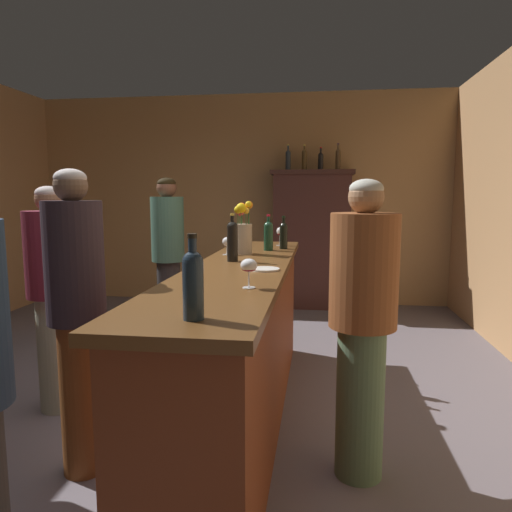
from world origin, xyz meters
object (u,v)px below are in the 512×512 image
at_px(display_cabinet, 311,237).
at_px(display_bottle_center, 321,160).
at_px(bar_counter, 241,344).
at_px(flower_arrangement, 243,231).
at_px(wine_bottle_riesling, 232,239).
at_px(patron_tall, 77,309).
at_px(wine_glass_front, 227,242).
at_px(patron_by_cabinet, 168,253).
at_px(cheese_plate, 265,269).
at_px(display_bottle_midleft, 304,159).
at_px(display_bottle_midright, 338,158).
at_px(wine_bottle_pinot, 268,234).
at_px(wine_bottle_malbec, 284,234).
at_px(wine_glass_mid, 280,232).
at_px(wine_glass_rear, 249,267).
at_px(wine_bottle_syrah, 193,281).
at_px(patron_in_grey, 54,290).
at_px(bartender, 362,319).
at_px(display_bottle_left, 288,159).

xyz_separation_m(display_cabinet, display_bottle_center, (0.11, -0.00, 1.02)).
relative_size(bar_counter, flower_arrangement, 7.71).
xyz_separation_m(wine_bottle_riesling, patron_tall, (-0.69, -0.82, -0.30)).
height_order(wine_glass_front, patron_by_cabinet, patron_by_cabinet).
height_order(wine_bottle_riesling, wine_glass_front, wine_bottle_riesling).
height_order(display_cabinet, cheese_plate, display_cabinet).
height_order(wine_bottle_riesling, cheese_plate, wine_bottle_riesling).
bearing_deg(display_bottle_midleft, wine_bottle_riesling, -96.66).
xyz_separation_m(bar_counter, display_bottle_midright, (0.73, 3.34, 1.46)).
bearing_deg(wine_bottle_pinot, display_bottle_midleft, 85.48).
bearing_deg(wine_bottle_malbec, wine_bottle_pinot, -131.02).
bearing_deg(wine_bottle_riesling, patron_by_cabinet, 122.96).
xyz_separation_m(bar_counter, cheese_plate, (0.18, -0.19, 0.54)).
xyz_separation_m(wine_bottle_riesling, display_bottle_midleft, (0.37, 3.19, 0.78)).
bearing_deg(display_bottle_center, bar_counter, -98.61).
xyz_separation_m(wine_glass_mid, display_bottle_midright, (0.58, 2.14, 0.81)).
height_order(wine_glass_mid, wine_glass_rear, wine_glass_mid).
height_order(bar_counter, wine_bottle_syrah, wine_bottle_syrah).
height_order(cheese_plate, display_bottle_center, display_bottle_center).
bearing_deg(wine_bottle_syrah, patron_in_grey, 135.39).
distance_m(wine_bottle_syrah, wine_bottle_pinot, 2.15).
height_order(display_cabinet, wine_glass_front, display_cabinet).
distance_m(wine_bottle_syrah, cheese_plate, 1.15).
relative_size(wine_glass_mid, bartender, 0.10).
xyz_separation_m(wine_glass_mid, flower_arrangement, (-0.23, -0.64, 0.06)).
distance_m(wine_bottle_malbec, display_bottle_midright, 2.58).
xyz_separation_m(bar_counter, wine_bottle_malbec, (0.21, 0.95, 0.65)).
bearing_deg(patron_by_cabinet, wine_bottle_malbec, 16.67).
xyz_separation_m(wine_glass_rear, display_bottle_left, (-0.09, 4.09, 0.82)).
xyz_separation_m(wine_bottle_syrah, display_bottle_left, (0.02, 4.68, 0.78)).
distance_m(patron_in_grey, patron_tall, 0.89).
height_order(wine_bottle_pinot, cheese_plate, wine_bottle_pinot).
distance_m(display_cabinet, wine_bottle_syrah, 4.70).
xyz_separation_m(wine_bottle_pinot, display_bottle_center, (0.41, 2.53, 0.77)).
relative_size(display_bottle_center, display_bottle_midright, 0.87).
bearing_deg(bar_counter, wine_bottle_pinot, 83.57).
xyz_separation_m(display_bottle_center, patron_by_cabinet, (-1.53, -1.74, -1.04)).
xyz_separation_m(wine_bottle_malbec, wine_glass_rear, (-0.04, -1.69, -0.02)).
relative_size(wine_bottle_riesling, wine_glass_mid, 1.98).
relative_size(wine_glass_front, flower_arrangement, 0.33).
xyz_separation_m(wine_bottle_pinot, patron_by_cabinet, (-1.11, 0.78, -0.26)).
bearing_deg(cheese_plate, display_bottle_midright, 81.17).
bearing_deg(patron_in_grey, display_bottle_midleft, 54.92).
xyz_separation_m(wine_bottle_pinot, flower_arrangement, (-0.17, -0.26, 0.05)).
xyz_separation_m(flower_arrangement, display_bottle_midright, (0.81, 2.78, 0.75)).
height_order(bar_counter, display_bottle_midleft, display_bottle_midleft).
relative_size(bar_counter, wine_bottle_malbec, 11.23).
distance_m(bar_counter, wine_bottle_syrah, 1.49).
xyz_separation_m(wine_bottle_pinot, wine_glass_front, (-0.28, -0.33, -0.04)).
bearing_deg(wine_glass_front, patron_tall, -116.62).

